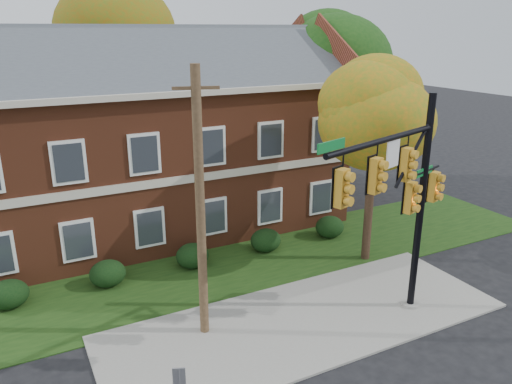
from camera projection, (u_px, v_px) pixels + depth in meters
name	position (u px, v px, depth m)	size (l,w,h in m)	color
ground	(322.00, 337.00, 16.31)	(120.00, 120.00, 0.00)	black
sidewalk	(306.00, 321.00, 17.14)	(14.00, 5.00, 0.08)	gray
grass_strip	(243.00, 263.00, 21.37)	(30.00, 6.00, 0.04)	#193811
apartment_building	(151.00, 129.00, 23.98)	(18.80, 8.80, 9.74)	brown
hedge_far_left	(8.00, 294.00, 17.89)	(1.40, 1.26, 1.05)	black
hedge_left	(108.00, 274.00, 19.41)	(1.40, 1.26, 1.05)	black
hedge_center	(192.00, 256.00, 20.93)	(1.40, 1.26, 1.05)	black
hedge_right	(266.00, 240.00, 22.46)	(1.40, 1.26, 1.05)	black
hedge_far_right	(330.00, 227.00, 23.98)	(1.40, 1.26, 1.05)	black
tree_near_right	(383.00, 106.00, 19.77)	(4.50, 4.25, 8.58)	black
tree_right_rear	(336.00, 56.00, 28.65)	(6.30, 5.95, 10.62)	black
tree_far_rear	(132.00, 42.00, 29.98)	(6.84, 6.46, 11.52)	black
traffic_signal	(403.00, 190.00, 15.64)	(6.60, 2.31, 7.69)	gray
utility_pole	(200.00, 208.00, 15.18)	(1.32, 0.48, 8.68)	#483621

